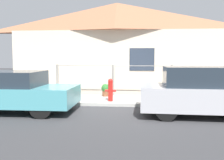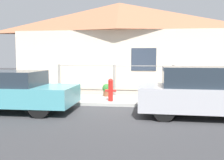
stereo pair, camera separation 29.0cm
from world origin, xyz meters
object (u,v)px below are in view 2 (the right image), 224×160
object	(u,v)px
fire_hydrant	(111,89)
potted_plant_near_hydrant	(107,89)
car_left	(10,91)
car_right	(202,92)

from	to	relation	value
fire_hydrant	potted_plant_near_hydrant	size ratio (longest dim) A/B	1.62
fire_hydrant	car_left	bearing A→B (deg)	-152.29
fire_hydrant	potted_plant_near_hydrant	world-z (taller)	fire_hydrant
car_right	potted_plant_near_hydrant	world-z (taller)	car_right
car_left	fire_hydrant	xyz separation A→B (m)	(3.01, 1.58, -0.11)
car_left	potted_plant_near_hydrant	size ratio (longest dim) A/B	8.01
car_right	fire_hydrant	bearing A→B (deg)	153.02
car_left	potted_plant_near_hydrant	world-z (taller)	car_left
potted_plant_near_hydrant	fire_hydrant	bearing A→B (deg)	-74.07
car_left	fire_hydrant	distance (m)	3.40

